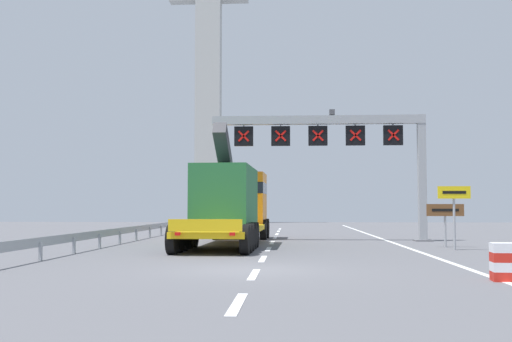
# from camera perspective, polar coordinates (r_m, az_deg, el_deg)

# --- Properties ---
(ground) EXTENTS (112.00, 112.00, 0.00)m
(ground) POSITION_cam_1_polar(r_m,az_deg,el_deg) (17.23, -0.80, -9.19)
(ground) COLOR #5B5B60
(lane_markings) EXTENTS (0.20, 41.24, 0.01)m
(lane_markings) POSITION_cam_1_polar(r_m,az_deg,el_deg) (30.48, 1.51, -6.67)
(lane_markings) COLOR silver
(lane_markings) RESTS_ON ground
(edge_line_right) EXTENTS (0.20, 63.00, 0.01)m
(edge_line_right) POSITION_cam_1_polar(r_m,az_deg,el_deg) (29.56, 13.10, -6.68)
(edge_line_right) COLOR silver
(edge_line_right) RESTS_ON ground
(overhead_lane_gantry) EXTENTS (11.41, 0.90, 6.89)m
(overhead_lane_gantry) POSITION_cam_1_polar(r_m,az_deg,el_deg) (32.55, 8.10, 2.95)
(overhead_lane_gantry) COLOR #9EA0A5
(overhead_lane_gantry) RESTS_ON ground
(heavy_haul_truck_yellow) EXTENTS (3.29, 14.11, 5.30)m
(heavy_haul_truck_yellow) POSITION_cam_1_polar(r_m,az_deg,el_deg) (30.02, -2.18, -2.93)
(heavy_haul_truck_yellow) COLOR yellow
(heavy_haul_truck_yellow) RESTS_ON ground
(exit_sign_yellow) EXTENTS (1.32, 0.15, 2.61)m
(exit_sign_yellow) POSITION_cam_1_polar(r_m,az_deg,el_deg) (26.39, 17.93, -2.78)
(exit_sign_yellow) COLOR #9EA0A5
(exit_sign_yellow) RESTS_ON ground
(tourist_info_sign_brown) EXTENTS (1.62, 0.15, 1.89)m
(tourist_info_sign_brown) POSITION_cam_1_polar(r_m,az_deg,el_deg) (28.19, 17.17, -3.85)
(tourist_info_sign_brown) COLOR #9EA0A5
(tourist_info_sign_brown) RESTS_ON ground
(guardrail_left) EXTENTS (0.13, 37.14, 0.76)m
(guardrail_left) POSITION_cam_1_polar(r_m,az_deg,el_deg) (34.69, -10.51, -5.30)
(guardrail_left) COLOR #999EA3
(guardrail_left) RESTS_ON ground
(bridge_pylon_distant) EXTENTS (9.00, 2.00, 41.83)m
(bridge_pylon_distant) POSITION_cam_1_polar(r_m,az_deg,el_deg) (71.77, -4.42, 12.43)
(bridge_pylon_distant) COLOR #B7B7B2
(bridge_pylon_distant) RESTS_ON ground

